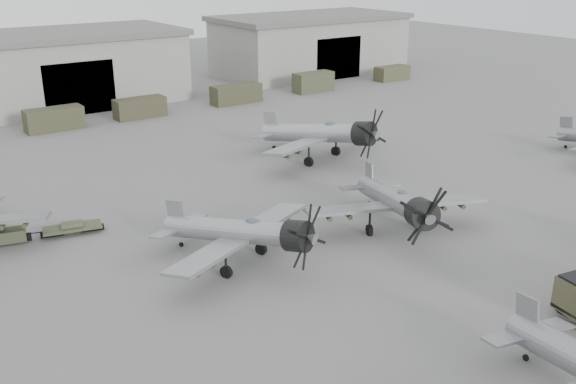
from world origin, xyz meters
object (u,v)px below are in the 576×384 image
at_px(aircraft_mid_1, 245,233).
at_px(aircraft_mid_2, 398,202).
at_px(tug_trailer, 35,232).
at_px(aircraft_far_1, 324,134).

distance_m(aircraft_mid_1, aircraft_mid_2, 10.74).
bearing_deg(tug_trailer, aircraft_far_1, 18.19).
height_order(aircraft_mid_1, aircraft_far_1, aircraft_far_1).
height_order(aircraft_mid_2, tug_trailer, aircraft_mid_2).
xyz_separation_m(aircraft_mid_1, aircraft_mid_2, (10.60, -1.77, 0.06)).
relative_size(aircraft_mid_2, tug_trailer, 1.83).
distance_m(aircraft_mid_2, tug_trailer, 23.65).
height_order(aircraft_mid_1, tug_trailer, aircraft_mid_1).
height_order(aircraft_mid_2, aircraft_far_1, aircraft_far_1).
bearing_deg(aircraft_far_1, tug_trailer, 169.16).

